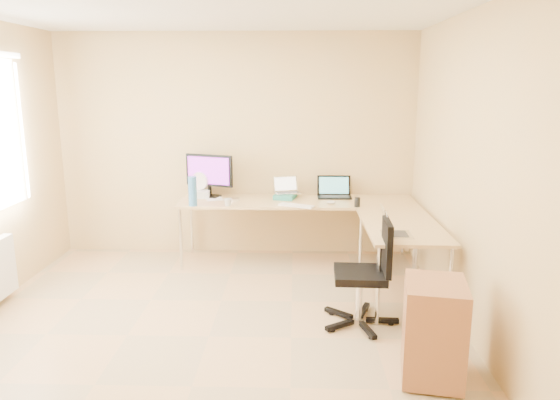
{
  "coord_description": "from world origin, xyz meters",
  "views": [
    {
      "loc": [
        0.69,
        -3.89,
        2.01
      ],
      "look_at": [
        0.55,
        1.1,
        0.9
      ],
      "focal_mm": 33.47,
      "sensor_mm": 36.0,
      "label": 1
    }
  ],
  "objects_px": {
    "water_bottle": "(193,191)",
    "keyboard": "(297,206)",
    "laptop_center": "(287,185)",
    "office_chair": "(360,268)",
    "desk_return": "(400,261)",
    "monitor": "(209,176)",
    "mug": "(228,202)",
    "desk_fan": "(201,185)",
    "laptop_black": "(334,187)",
    "cabinet": "(434,330)",
    "desk_main": "(297,231)",
    "laptop_return": "(397,224)"
  },
  "relations": [
    {
      "from": "water_bottle",
      "to": "office_chair",
      "type": "distance_m",
      "value": 2.12
    },
    {
      "from": "water_bottle",
      "to": "keyboard",
      "type": "bearing_deg",
      "value": 0.0
    },
    {
      "from": "mug",
      "to": "cabinet",
      "type": "xyz_separation_m",
      "value": [
        1.68,
        -2.11,
        -0.41
      ]
    },
    {
      "from": "laptop_black",
      "to": "office_chair",
      "type": "bearing_deg",
      "value": -87.24
    },
    {
      "from": "monitor",
      "to": "laptop_black",
      "type": "height_order",
      "value": "monitor"
    },
    {
      "from": "desk_main",
      "to": "laptop_return",
      "type": "xyz_separation_m",
      "value": [
        0.85,
        -1.37,
        0.47
      ]
    },
    {
      "from": "laptop_center",
      "to": "keyboard",
      "type": "distance_m",
      "value": 0.48
    },
    {
      "from": "keyboard",
      "to": "water_bottle",
      "type": "height_order",
      "value": "water_bottle"
    },
    {
      "from": "desk_main",
      "to": "monitor",
      "type": "relative_size",
      "value": 4.55
    },
    {
      "from": "desk_main",
      "to": "laptop_return",
      "type": "distance_m",
      "value": 1.68
    },
    {
      "from": "water_bottle",
      "to": "cabinet",
      "type": "distance_m",
      "value": 2.99
    },
    {
      "from": "monitor",
      "to": "office_chair",
      "type": "relative_size",
      "value": 0.63
    },
    {
      "from": "desk_return",
      "to": "desk_main",
      "type": "bearing_deg",
      "value": 134.27
    },
    {
      "from": "laptop_black",
      "to": "cabinet",
      "type": "distance_m",
      "value": 2.67
    },
    {
      "from": "desk_main",
      "to": "water_bottle",
      "type": "height_order",
      "value": "water_bottle"
    },
    {
      "from": "desk_return",
      "to": "office_chair",
      "type": "relative_size",
      "value": 1.4
    },
    {
      "from": "office_chair",
      "to": "desk_main",
      "type": "bearing_deg",
      "value": 110.79
    },
    {
      "from": "cabinet",
      "to": "laptop_center",
      "type": "bearing_deg",
      "value": 122.57
    },
    {
      "from": "office_chair",
      "to": "water_bottle",
      "type": "bearing_deg",
      "value": 144.63
    },
    {
      "from": "laptop_center",
      "to": "mug",
      "type": "distance_m",
      "value": 0.78
    },
    {
      "from": "mug",
      "to": "laptop_return",
      "type": "xyz_separation_m",
      "value": [
        1.6,
        -1.07,
        0.06
      ]
    },
    {
      "from": "mug",
      "to": "cabinet",
      "type": "height_order",
      "value": "mug"
    },
    {
      "from": "desk_fan",
      "to": "cabinet",
      "type": "xyz_separation_m",
      "value": [
        2.06,
        -2.61,
        -0.5
      ]
    },
    {
      "from": "monitor",
      "to": "desk_return",
      "type": "bearing_deg",
      "value": -11.06
    },
    {
      "from": "desk_return",
      "to": "mug",
      "type": "xyz_separation_m",
      "value": [
        -1.72,
        0.7,
        0.41
      ]
    },
    {
      "from": "laptop_black",
      "to": "water_bottle",
      "type": "relative_size",
      "value": 1.2
    },
    {
      "from": "desk_main",
      "to": "laptop_return",
      "type": "relative_size",
      "value": 8.69
    },
    {
      "from": "desk_fan",
      "to": "desk_return",
      "type": "bearing_deg",
      "value": -5.04
    },
    {
      "from": "office_chair",
      "to": "desk_return",
      "type": "bearing_deg",
      "value": 54.48
    },
    {
      "from": "keyboard",
      "to": "desk_return",
      "type": "bearing_deg",
      "value": -11.25
    },
    {
      "from": "mug",
      "to": "desk_fan",
      "type": "relative_size",
      "value": 0.33
    },
    {
      "from": "laptop_return",
      "to": "monitor",
      "type": "bearing_deg",
      "value": 51.83
    },
    {
      "from": "mug",
      "to": "laptop_return",
      "type": "relative_size",
      "value": 0.28
    },
    {
      "from": "laptop_black",
      "to": "office_chair",
      "type": "xyz_separation_m",
      "value": [
        0.09,
        -1.75,
        -0.35
      ]
    },
    {
      "from": "desk_return",
      "to": "office_chair",
      "type": "bearing_deg",
      "value": -128.03
    },
    {
      "from": "monitor",
      "to": "mug",
      "type": "height_order",
      "value": "monitor"
    },
    {
      "from": "water_bottle",
      "to": "desk_fan",
      "type": "relative_size",
      "value": 1.21
    },
    {
      "from": "monitor",
      "to": "keyboard",
      "type": "relative_size",
      "value": 1.5
    },
    {
      "from": "laptop_black",
      "to": "laptop_return",
      "type": "distance_m",
      "value": 1.59
    },
    {
      "from": "desk_fan",
      "to": "laptop_return",
      "type": "xyz_separation_m",
      "value": [
        1.98,
        -1.57,
        -0.03
      ]
    },
    {
      "from": "laptop_return",
      "to": "office_chair",
      "type": "relative_size",
      "value": 0.33
    },
    {
      "from": "laptop_black",
      "to": "mug",
      "type": "xyz_separation_m",
      "value": [
        -1.18,
        -0.46,
        -0.08
      ]
    },
    {
      "from": "desk_main",
      "to": "laptop_return",
      "type": "height_order",
      "value": "laptop_return"
    },
    {
      "from": "water_bottle",
      "to": "cabinet",
      "type": "xyz_separation_m",
      "value": [
        2.06,
        -2.11,
        -0.53
      ]
    },
    {
      "from": "keyboard",
      "to": "mug",
      "type": "height_order",
      "value": "mug"
    },
    {
      "from": "keyboard",
      "to": "laptop_return",
      "type": "height_order",
      "value": "laptop_return"
    },
    {
      "from": "laptop_black",
      "to": "laptop_return",
      "type": "height_order",
      "value": "laptop_black"
    },
    {
      "from": "keyboard",
      "to": "office_chair",
      "type": "height_order",
      "value": "office_chair"
    },
    {
      "from": "laptop_center",
      "to": "laptop_return",
      "type": "bearing_deg",
      "value": -75.43
    },
    {
      "from": "keyboard",
      "to": "desk_fan",
      "type": "relative_size",
      "value": 1.47
    }
  ]
}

